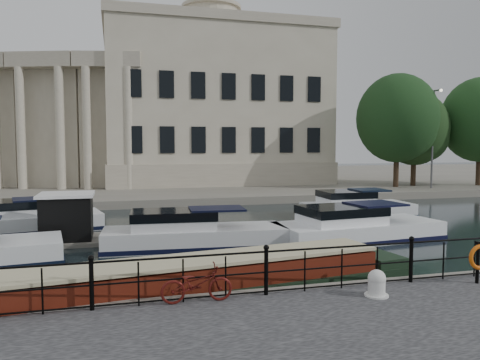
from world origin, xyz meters
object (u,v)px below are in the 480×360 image
Objects in this scene: life_ring_post at (480,258)px; harbour_hut at (67,220)px; bicycle at (197,284)px; mooring_bollard at (377,284)px; narrowboat at (197,289)px.

life_ring_post is 15.56m from harbour_hut.
bicycle reaches higher than mooring_bollard.
narrowboat is at bearing 150.91° from mooring_bollard.
harbour_hut is (-3.73, 10.46, -0.03)m from bicycle.
narrowboat is (-3.96, 2.20, -0.49)m from mooring_bollard.
harbour_hut reaches higher than bicycle.
narrowboat reaches higher than mooring_bollard.
mooring_bollard is 0.05× the size of narrowboat.
mooring_bollard is (4.22, -0.68, -0.13)m from bicycle.
narrowboat is 9.81m from harbour_hut.
harbour_hut reaches higher than mooring_bollard.
bicycle is at bearing -70.23° from harbour_hut.
mooring_bollard is at bearing -176.73° from life_ring_post.
life_ring_post reaches higher than bicycle.
mooring_bollard is 13.68m from harbour_hut.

